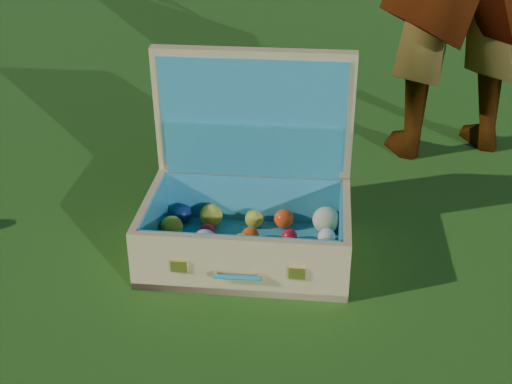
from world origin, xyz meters
name	(u,v)px	position (x,y,z in m)	size (l,w,h in m)	color
ground	(219,254)	(0.00, 0.00, 0.00)	(60.00, 60.00, 0.00)	#215114
suitcase	(248,198)	(0.06, 0.07, 0.15)	(0.64, 0.53, 0.53)	#D7B874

